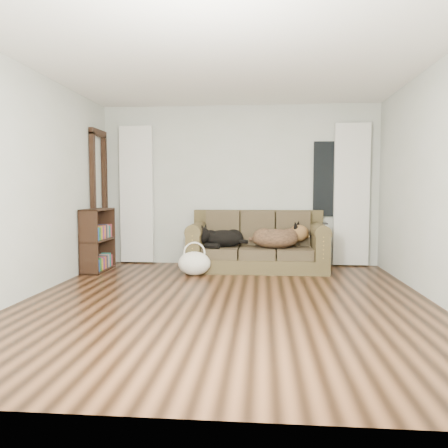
# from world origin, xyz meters

# --- Properties ---
(floor) EXTENTS (5.00, 5.00, 0.00)m
(floor) POSITION_xyz_m (0.00, 0.00, 0.00)
(floor) COLOR black
(floor) RESTS_ON ground
(ceiling) EXTENTS (5.00, 5.00, 0.00)m
(ceiling) POSITION_xyz_m (0.00, 0.00, 2.60)
(ceiling) COLOR white
(ceiling) RESTS_ON ground
(wall_back) EXTENTS (4.50, 0.04, 2.60)m
(wall_back) POSITION_xyz_m (0.00, 2.50, 1.30)
(wall_back) COLOR #B5B8B3
(wall_back) RESTS_ON ground
(wall_left) EXTENTS (0.04, 5.00, 2.60)m
(wall_left) POSITION_xyz_m (-2.25, 0.00, 1.30)
(wall_left) COLOR #B5B8B3
(wall_left) RESTS_ON ground
(wall_right) EXTENTS (0.04, 5.00, 2.60)m
(wall_right) POSITION_xyz_m (2.25, 0.00, 1.30)
(wall_right) COLOR #B5B8B3
(wall_right) RESTS_ON ground
(curtain_left) EXTENTS (0.55, 0.08, 2.25)m
(curtain_left) POSITION_xyz_m (-1.70, 2.42, 1.15)
(curtain_left) COLOR white
(curtain_left) RESTS_ON ground
(curtain_right) EXTENTS (0.55, 0.08, 2.25)m
(curtain_right) POSITION_xyz_m (1.80, 2.42, 1.15)
(curtain_right) COLOR white
(curtain_right) RESTS_ON ground
(window_pane) EXTENTS (0.50, 0.03, 1.20)m
(window_pane) POSITION_xyz_m (1.45, 2.47, 1.40)
(window_pane) COLOR black
(window_pane) RESTS_ON wall_back
(door_casing) EXTENTS (0.07, 0.60, 2.10)m
(door_casing) POSITION_xyz_m (-2.20, 2.05, 1.05)
(door_casing) COLOR black
(door_casing) RESTS_ON ground
(sofa) EXTENTS (2.08, 0.90, 0.85)m
(sofa) POSITION_xyz_m (0.31, 1.97, 0.45)
(sofa) COLOR #463F20
(sofa) RESTS_ON floor
(dog_black_lab) EXTENTS (0.68, 0.50, 0.27)m
(dog_black_lab) POSITION_xyz_m (-0.24, 1.95, 0.48)
(dog_black_lab) COLOR black
(dog_black_lab) RESTS_ON sofa
(dog_shepherd) EXTENTS (0.74, 0.53, 0.32)m
(dog_shepherd) POSITION_xyz_m (0.62, 1.92, 0.49)
(dog_shepherd) COLOR black
(dog_shepherd) RESTS_ON sofa
(tv_remote) EXTENTS (0.06, 0.20, 0.02)m
(tv_remote) POSITION_xyz_m (1.31, 1.83, 0.73)
(tv_remote) COLOR black
(tv_remote) RESTS_ON sofa
(tote_bag) EXTENTS (0.57, 0.52, 0.34)m
(tote_bag) POSITION_xyz_m (-0.58, 1.44, 0.16)
(tote_bag) COLOR white
(tote_bag) RESTS_ON floor
(bookshelf) EXTENTS (0.36, 0.78, 0.94)m
(bookshelf) POSITION_xyz_m (-2.09, 1.67, 0.50)
(bookshelf) COLOR black
(bookshelf) RESTS_ON floor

